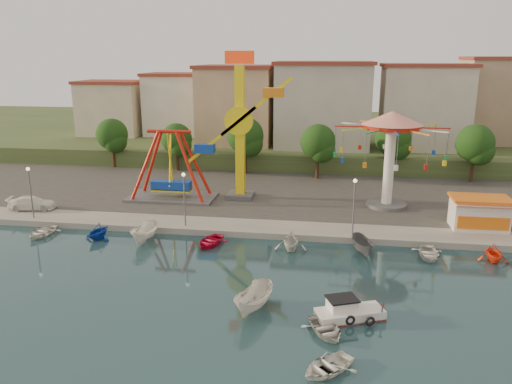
% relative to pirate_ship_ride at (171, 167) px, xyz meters
% --- Properties ---
extents(ground, '(200.00, 200.00, 0.00)m').
position_rel_pirate_ship_ride_xyz_m(ground, '(12.25, -21.95, -4.39)').
color(ground, '#16333D').
rests_on(ground, ground).
extents(quay_deck, '(200.00, 100.00, 0.60)m').
position_rel_pirate_ship_ride_xyz_m(quay_deck, '(12.25, 40.05, -4.09)').
color(quay_deck, '#9E998E').
rests_on(quay_deck, ground).
extents(asphalt_pad, '(90.00, 28.00, 0.01)m').
position_rel_pirate_ship_ride_xyz_m(asphalt_pad, '(12.25, 8.05, -3.79)').
color(asphalt_pad, '#4C4944').
rests_on(asphalt_pad, quay_deck).
extents(hill_terrace, '(200.00, 60.00, 3.00)m').
position_rel_pirate_ship_ride_xyz_m(hill_terrace, '(12.25, 45.05, -2.89)').
color(hill_terrace, '#384C26').
rests_on(hill_terrace, ground).
extents(pirate_ship_ride, '(10.00, 5.00, 8.00)m').
position_rel_pirate_ship_ride_xyz_m(pirate_ship_ride, '(0.00, 0.00, 0.00)').
color(pirate_ship_ride, '#59595E').
rests_on(pirate_ship_ride, quay_deck).
extents(kamikaze_tower, '(7.99, 3.10, 16.50)m').
position_rel_pirate_ship_ride_xyz_m(kamikaze_tower, '(8.16, 1.53, 4.02)').
color(kamikaze_tower, '#59595E').
rests_on(kamikaze_tower, quay_deck).
extents(wave_swinger, '(11.60, 11.60, 10.40)m').
position_rel_pirate_ship_ride_xyz_m(wave_swinger, '(24.22, 0.58, 3.80)').
color(wave_swinger, '#59595E').
rests_on(wave_swinger, quay_deck).
extents(booth_left, '(5.40, 3.78, 3.08)m').
position_rel_pirate_ship_ride_xyz_m(booth_left, '(32.18, -5.47, -2.23)').
color(booth_left, white).
rests_on(booth_left, quay_deck).
extents(lamp_post_0, '(0.14, 0.14, 5.00)m').
position_rel_pirate_ship_ride_xyz_m(lamp_post_0, '(-11.75, -8.95, -1.29)').
color(lamp_post_0, '#59595E').
rests_on(lamp_post_0, quay_deck).
extents(lamp_post_1, '(0.14, 0.14, 5.00)m').
position_rel_pirate_ship_ride_xyz_m(lamp_post_1, '(4.25, -8.95, -1.29)').
color(lamp_post_1, '#59595E').
rests_on(lamp_post_1, quay_deck).
extents(lamp_post_2, '(0.14, 0.14, 5.00)m').
position_rel_pirate_ship_ride_xyz_m(lamp_post_2, '(20.25, -8.95, -1.29)').
color(lamp_post_2, '#59595E').
rests_on(lamp_post_2, quay_deck).
extents(tree_0, '(4.60, 4.60, 7.19)m').
position_rel_pirate_ship_ride_xyz_m(tree_0, '(-13.75, 15.02, 1.08)').
color(tree_0, '#382314').
rests_on(tree_0, quay_deck).
extents(tree_1, '(4.35, 4.35, 6.80)m').
position_rel_pirate_ship_ride_xyz_m(tree_1, '(-3.75, 14.29, 0.81)').
color(tree_1, '#382314').
rests_on(tree_1, quay_deck).
extents(tree_2, '(5.02, 5.02, 7.85)m').
position_rel_pirate_ship_ride_xyz_m(tree_2, '(6.25, 13.86, 1.52)').
color(tree_2, '#382314').
rests_on(tree_2, quay_deck).
extents(tree_3, '(4.68, 4.68, 7.32)m').
position_rel_pirate_ship_ride_xyz_m(tree_3, '(16.25, 12.41, 1.16)').
color(tree_3, '#382314').
rests_on(tree_3, quay_deck).
extents(tree_4, '(4.86, 4.86, 7.60)m').
position_rel_pirate_ship_ride_xyz_m(tree_4, '(26.25, 15.40, 1.35)').
color(tree_4, '#382314').
rests_on(tree_4, quay_deck).
extents(tree_5, '(4.83, 4.83, 7.54)m').
position_rel_pirate_ship_ride_xyz_m(tree_5, '(36.25, 13.58, 1.31)').
color(tree_5, '#382314').
rests_on(tree_5, quay_deck).
extents(building_0, '(9.26, 9.53, 11.87)m').
position_rel_pirate_ship_ride_xyz_m(building_0, '(-21.12, 24.11, 4.54)').
color(building_0, beige).
rests_on(building_0, hill_terrace).
extents(building_1, '(12.33, 9.01, 8.63)m').
position_rel_pirate_ship_ride_xyz_m(building_1, '(-9.08, 29.43, 2.92)').
color(building_1, silver).
rests_on(building_1, hill_terrace).
extents(building_2, '(11.95, 9.28, 11.23)m').
position_rel_pirate_ship_ride_xyz_m(building_2, '(4.07, 30.01, 4.22)').
color(building_2, tan).
rests_on(building_2, hill_terrace).
extents(building_3, '(12.59, 10.50, 9.20)m').
position_rel_pirate_ship_ride_xyz_m(building_3, '(17.86, 26.85, 3.20)').
color(building_3, beige).
rests_on(building_3, hill_terrace).
extents(building_4, '(10.75, 9.23, 9.24)m').
position_rel_pirate_ship_ride_xyz_m(building_4, '(31.32, 30.25, 3.22)').
color(building_4, beige).
rests_on(building_4, hill_terrace).
extents(building_5, '(12.77, 10.96, 11.21)m').
position_rel_pirate_ship_ride_xyz_m(building_5, '(44.62, 28.38, 4.21)').
color(building_5, tan).
rests_on(building_5, hill_terrace).
extents(cabin_motorboat, '(4.71, 3.21, 1.55)m').
position_rel_pirate_ship_ride_xyz_m(cabin_motorboat, '(19.51, -23.58, -3.98)').
color(cabin_motorboat, white).
rests_on(cabin_motorboat, ground).
extents(rowboat_a, '(3.61, 4.00, 0.68)m').
position_rel_pirate_ship_ride_xyz_m(rowboat_a, '(18.09, -25.66, -4.05)').
color(rowboat_a, silver).
rests_on(rowboat_a, ground).
extents(rowboat_b, '(3.99, 4.01, 0.68)m').
position_rel_pirate_ship_ride_xyz_m(rowboat_b, '(18.24, -29.49, -4.05)').
color(rowboat_b, white).
rests_on(rowboat_b, ground).
extents(skiff, '(2.91, 4.73, 1.71)m').
position_rel_pirate_ship_ride_xyz_m(skiff, '(13.32, -23.57, -3.54)').
color(skiff, silver).
rests_on(skiff, ground).
extents(van, '(5.15, 2.92, 1.41)m').
position_rel_pirate_ship_ride_xyz_m(van, '(-13.51, -6.32, -3.09)').
color(van, white).
rests_on(van, quay_deck).
extents(moored_boat_0, '(2.90, 3.85, 0.76)m').
position_rel_pirate_ship_ride_xyz_m(moored_boat_0, '(-9.01, -12.15, -4.02)').
color(moored_boat_0, silver).
rests_on(moored_boat_0, ground).
extents(moored_boat_1, '(3.06, 3.37, 1.53)m').
position_rel_pirate_ship_ride_xyz_m(moored_boat_1, '(-3.24, -12.15, -3.63)').
color(moored_boat_1, '#133CA8').
rests_on(moored_boat_1, ground).
extents(moored_boat_2, '(2.00, 4.37, 1.64)m').
position_rel_pirate_ship_ride_xyz_m(moored_boat_2, '(1.35, -12.15, -3.58)').
color(moored_boat_2, silver).
rests_on(moored_boat_2, ground).
extents(moored_boat_3, '(3.38, 4.09, 0.73)m').
position_rel_pirate_ship_ride_xyz_m(moored_boat_3, '(7.47, -12.15, -4.03)').
color(moored_boat_3, red).
rests_on(moored_boat_3, ground).
extents(moored_boat_4, '(3.09, 3.51, 1.73)m').
position_rel_pirate_ship_ride_xyz_m(moored_boat_4, '(14.81, -12.15, -3.53)').
color(moored_boat_4, silver).
rests_on(moored_boat_4, ground).
extents(moored_boat_5, '(2.37, 4.08, 1.48)m').
position_rel_pirate_ship_ride_xyz_m(moored_boat_5, '(21.02, -12.15, -3.65)').
color(moored_boat_5, '#59585D').
rests_on(moored_boat_5, ground).
extents(moored_boat_6, '(2.80, 3.79, 0.76)m').
position_rel_pirate_ship_ride_xyz_m(moored_boat_6, '(26.52, -12.15, -4.02)').
color(moored_boat_6, silver).
rests_on(moored_boat_6, ground).
extents(moored_boat_7, '(2.49, 2.87, 1.50)m').
position_rel_pirate_ship_ride_xyz_m(moored_boat_7, '(31.72, -12.15, -3.65)').
color(moored_boat_7, '#FE3D16').
rests_on(moored_boat_7, ground).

